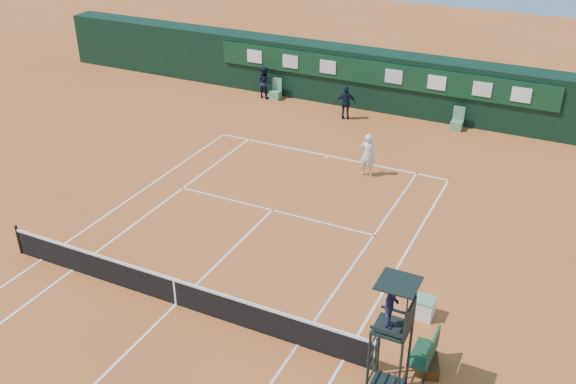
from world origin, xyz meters
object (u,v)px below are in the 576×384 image
object	(u,v)px
player_bench	(427,351)
player	(368,155)
cooler	(424,308)
umpire_chair	(393,314)
tennis_net	(175,291)

from	to	relation	value
player_bench	player	xyz separation A→B (m)	(-5.34, 10.17, 0.35)
cooler	player	distance (m)	9.37
umpire_chair	player_bench	distance (m)	2.32
tennis_net	player	size ratio (longest dim) A/B	6.82
umpire_chair	cooler	xyz separation A→B (m)	(0.08, 3.29, -2.13)
player_bench	cooler	bearing A→B (deg)	106.60
cooler	player_bench	bearing A→B (deg)	-73.40
player	tennis_net	bearing A→B (deg)	71.03
umpire_chair	cooler	world-z (taller)	umpire_chair
tennis_net	player_bench	world-z (taller)	same
umpire_chair	player_bench	bearing A→B (deg)	59.46
player_bench	cooler	distance (m)	2.20
tennis_net	cooler	xyz separation A→B (m)	(6.94, 2.76, -0.18)
tennis_net	cooler	bearing A→B (deg)	21.71
tennis_net	cooler	size ratio (longest dim) A/B	20.00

